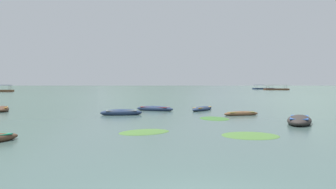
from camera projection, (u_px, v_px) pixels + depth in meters
name	position (u px, v px, depth m)	size (l,w,h in m)	color
ground_plane	(142.00, 85.00, 1502.89)	(6000.00, 6000.00, 0.00)	#425B56
mountain_2	(148.00, 57.00, 1724.39)	(683.60, 683.60, 267.16)	#56665B
mountain_3	(330.00, 58.00, 1838.48)	(1152.11, 1152.11, 278.28)	slate
rowboat_0	(241.00, 114.00, 29.02)	(3.11, 1.50, 0.42)	brown
rowboat_1	(202.00, 109.00, 34.60)	(2.99, 3.85, 0.48)	navy
rowboat_3	(155.00, 109.00, 34.25)	(3.81, 2.82, 0.56)	navy
rowboat_4	(121.00, 113.00, 29.36)	(3.42, 1.39, 0.59)	navy
rowboat_6	(299.00, 120.00, 22.78)	(3.11, 4.49, 0.67)	#2D2826
rowboat_7	(3.00, 109.00, 33.40)	(1.96, 3.49, 0.62)	#4C3323
ferry_0	(264.00, 88.00, 189.24)	(11.16, 5.11, 2.54)	navy
ferry_1	(276.00, 89.00, 164.56)	(10.99, 5.44, 2.54)	brown
ferry_2	(0.00, 91.00, 122.59)	(8.75, 4.25, 2.54)	brown
weed_patch_1	(144.00, 132.00, 18.74)	(2.94, 2.10, 0.14)	#477033
weed_patch_3	(214.00, 119.00, 26.18)	(3.23, 2.03, 0.14)	#38662D
weed_patch_4	(250.00, 136.00, 17.45)	(2.80, 2.72, 0.14)	#477033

